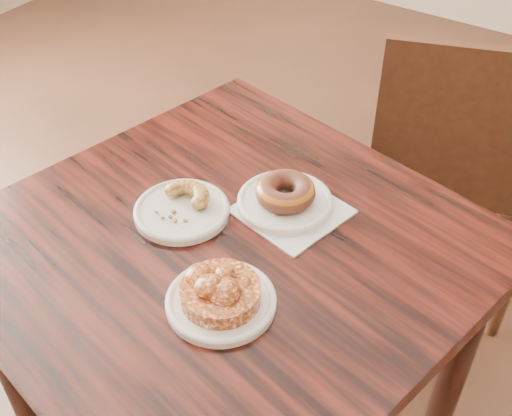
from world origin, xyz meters
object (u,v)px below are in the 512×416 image
Objects in this scene: chair_far at (454,162)px; cruller_fragment at (181,203)px; apple_fritter at (220,290)px; cafe_table at (231,368)px; glazed_donut at (285,191)px.

cruller_fragment is at bearing 53.20° from chair_far.
apple_fritter is 1.64× the size of cruller_fragment.
apple_fritter is at bearing -35.55° from cruller_fragment.
chair_far reaches higher than cruller_fragment.
cafe_table is 7.76× the size of cruller_fragment.
apple_fritter is at bearing -44.39° from cafe_table.
glazed_donut is at bearing 40.29° from cruller_fragment.
apple_fritter is (0.08, -0.12, 0.41)m from cafe_table.
cafe_table is 7.34× the size of glazed_donut.
cruller_fragment is at bearing -139.71° from glazed_donut.
chair_far is (0.15, 0.87, 0.08)m from cafe_table.
cafe_table is at bearing -105.48° from glazed_donut.
apple_fritter is (-0.07, -0.99, 0.33)m from chair_far.
glazed_donut is 0.64× the size of apple_fritter.
cafe_table is at bearing 60.16° from chair_far.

